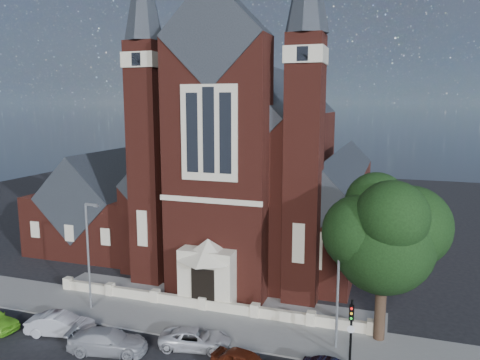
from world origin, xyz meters
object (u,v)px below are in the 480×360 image
object	(u,v)px
parish_hall	(106,209)
traffic_signal	(351,324)
church	(264,171)
car_white_suv	(195,339)
car_silver_a	(60,324)
car_silver_b	(108,341)
street_tree	(385,238)
street_lamp_left	(89,250)
street_lamp_right	(340,279)

from	to	relation	value
parish_hall	traffic_signal	size ratio (longest dim) A/B	3.05
church	car_white_suv	bearing A→B (deg)	-85.66
car_silver_a	car_silver_b	distance (m)	4.35
street_tree	car_silver_b	xyz separation A→B (m)	(-15.85, -6.53, -6.25)
traffic_signal	church	bearing A→B (deg)	118.20
car_silver_b	street_lamp_left	bearing A→B (deg)	31.67
traffic_signal	car_silver_b	bearing A→B (deg)	-167.19
street_tree	car_silver_a	size ratio (longest dim) A/B	2.45
church	street_lamp_left	bearing A→B (deg)	-112.66
street_lamp_left	traffic_signal	world-z (taller)	street_lamp_left
street_lamp_left	car_silver_a	xyz separation A→B (m)	(0.39, -3.92, -3.88)
car_white_suv	traffic_signal	bearing A→B (deg)	-93.97
street_tree	street_lamp_right	bearing A→B (deg)	-145.74
street_lamp_left	car_silver_b	xyz separation A→B (m)	(4.65, -4.82, -3.89)
street_lamp_right	car_silver_a	bearing A→B (deg)	-167.44
car_silver_b	church	bearing A→B (deg)	-20.14
street_tree	car_silver_a	world-z (taller)	street_tree
street_lamp_left	car_silver_b	size ratio (longest dim) A/B	1.65
street_lamp_left	car_white_suv	xyz separation A→B (m)	(9.55, -2.66, -3.98)
traffic_signal	car_silver_b	size ratio (longest dim) A/B	0.82
street_lamp_right	car_silver_a	size ratio (longest dim) A/B	1.85
traffic_signal	car_silver_a	xyz separation A→B (m)	(-18.52, -2.35, -1.86)
car_silver_a	car_silver_b	bearing A→B (deg)	-114.12
street_tree	street_lamp_left	xyz separation A→B (m)	(-20.51, -1.71, -2.36)
traffic_signal	car_silver_a	distance (m)	18.76
street_lamp_left	car_white_suv	world-z (taller)	street_lamp_left
car_silver_b	car_silver_a	bearing A→B (deg)	65.81
traffic_signal	car_white_suv	size ratio (longest dim) A/B	0.90
church	street_tree	xyz separation A→B (m)	(12.60, -17.23, -1.23)
church	street_lamp_left	world-z (taller)	church
street_tree	car_white_suv	distance (m)	13.39
street_lamp_right	traffic_signal	distance (m)	2.71
parish_hall	car_white_suv	size ratio (longest dim) A/B	2.74
church	parish_hall	distance (m)	17.26
street_lamp_left	car_silver_b	bearing A→B (deg)	-45.99
church	car_silver_a	bearing A→B (deg)	-108.20
parish_hall	street_lamp_left	bearing A→B (deg)	-59.98
church	car_silver_b	distance (m)	25.12
street_tree	car_white_suv	size ratio (longest dim) A/B	2.40
car_silver_a	street_lamp_right	bearing A→B (deg)	-89.70
car_silver_b	street_tree	bearing A→B (deg)	-79.96
street_tree	car_silver_b	world-z (taller)	street_tree
parish_hall	street_lamp_left	world-z (taller)	parish_hall
parish_hall	car_silver_a	distance (m)	20.10
parish_hall	street_lamp_left	distance (m)	16.18
parish_hall	traffic_signal	bearing A→B (deg)	-29.98
church	street_lamp_left	distance (m)	20.84
car_silver_b	car_white_suv	size ratio (longest dim) A/B	1.10
street_tree	street_lamp_right	size ratio (longest dim) A/B	1.32
car_silver_a	car_white_suv	bearing A→B (deg)	-94.41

